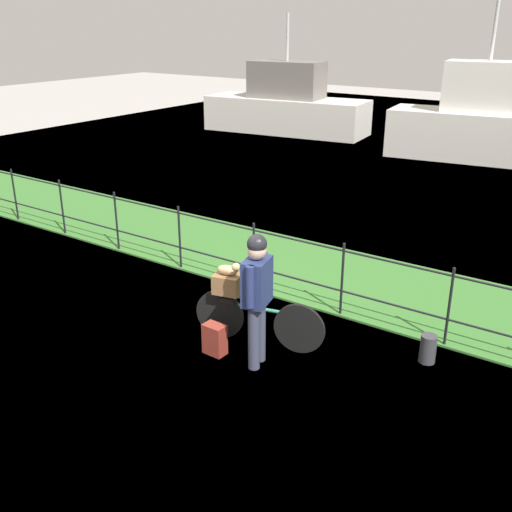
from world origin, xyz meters
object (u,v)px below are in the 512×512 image
at_px(backpack_on_paving, 215,339).
at_px(moored_boat_far, 286,107).
at_px(mooring_bollard, 428,349).
at_px(terrier_dog, 229,269).
at_px(cyclist_person, 257,289).
at_px(moored_boat_mid, 481,125).
at_px(wooden_crate, 228,284).
at_px(bicycle_main, 257,320).

bearing_deg(backpack_on_paving, moored_boat_far, 120.92).
relative_size(backpack_on_paving, mooring_bollard, 1.10).
distance_m(terrier_dog, cyclist_person, 0.71).
height_order(mooring_bollard, moored_boat_far, moored_boat_far).
bearing_deg(cyclist_person, backpack_on_paving, -170.18).
relative_size(mooring_bollard, moored_boat_mid, 0.07).
bearing_deg(moored_boat_mid, backpack_on_paving, -88.00).
relative_size(moored_boat_mid, moored_boat_far, 0.89).
height_order(wooden_crate, cyclist_person, cyclist_person).
distance_m(bicycle_main, moored_boat_far, 15.53).
xyz_separation_m(terrier_dog, moored_boat_far, (-7.55, 13.43, -0.07)).
bearing_deg(backpack_on_paving, moored_boat_mid, 94.09).
relative_size(bicycle_main, wooden_crate, 4.96).
xyz_separation_m(bicycle_main, moored_boat_mid, (-0.76, 12.65, 0.68)).
distance_m(backpack_on_paving, moored_boat_mid, 13.19).
height_order(wooden_crate, mooring_bollard, wooden_crate).
bearing_deg(wooden_crate, moored_boat_mid, 91.67).
distance_m(wooden_crate, backpack_on_paving, 0.72).
relative_size(backpack_on_paving, moored_boat_far, 0.07).
distance_m(cyclist_person, backpack_on_paving, 0.99).
relative_size(bicycle_main, cyclist_person, 1.02).
bearing_deg(cyclist_person, moored_boat_mid, 94.53).
xyz_separation_m(mooring_bollard, moored_boat_far, (-9.89, 12.51, 0.74)).
distance_m(terrier_dog, mooring_bollard, 2.64).
height_order(wooden_crate, backpack_on_paving, wooden_crate).
bearing_deg(moored_boat_mid, wooden_crate, -88.33).
distance_m(bicycle_main, cyclist_person, 0.81).
xyz_separation_m(backpack_on_paving, moored_boat_far, (-7.62, 13.84, 0.72)).
height_order(bicycle_main, mooring_bollard, bicycle_main).
distance_m(moored_boat_mid, moored_boat_far, 7.19).
bearing_deg(moored_boat_mid, terrier_dog, -88.22).
bearing_deg(bicycle_main, cyclist_person, -55.76).
distance_m(terrier_dog, moored_boat_far, 15.41).
bearing_deg(bicycle_main, backpack_on_paving, -121.46).
bearing_deg(moored_boat_far, wooden_crate, -60.74).
height_order(backpack_on_paving, moored_boat_far, moored_boat_far).
xyz_separation_m(wooden_crate, mooring_bollard, (2.36, 0.93, -0.61)).
relative_size(terrier_dog, backpack_on_paving, 0.81).
height_order(cyclist_person, backpack_on_paving, cyclist_person).
height_order(terrier_dog, cyclist_person, cyclist_person).
xyz_separation_m(wooden_crate, terrier_dog, (0.02, 0.01, 0.20)).
height_order(mooring_bollard, moored_boat_mid, moored_boat_mid).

